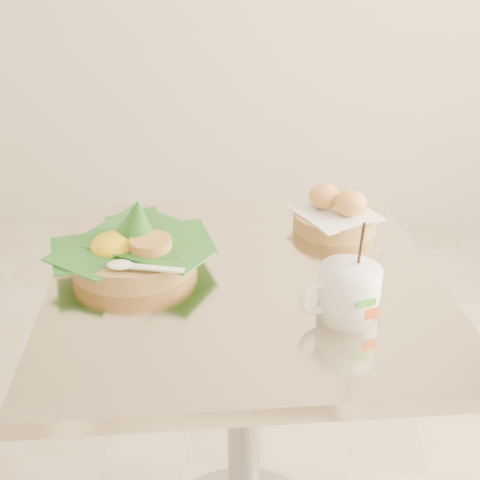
# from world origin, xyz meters

# --- Properties ---
(cafe_table) EXTENTS (0.79, 0.79, 0.75)m
(cafe_table) POSITION_xyz_m (0.18, -0.02, 0.53)
(cafe_table) COLOR gray
(cafe_table) RESTS_ON floor
(rice_basket) EXTENTS (0.29, 0.29, 0.15)m
(rice_basket) POSITION_xyz_m (-0.03, 0.01, 0.79)
(rice_basket) COLOR #A67F47
(rice_basket) RESTS_ON cafe_table
(bread_basket) EXTENTS (0.21, 0.21, 0.09)m
(bread_basket) POSITION_xyz_m (0.36, 0.20, 0.78)
(bread_basket) COLOR #A67F47
(bread_basket) RESTS_ON cafe_table
(coffee_mug) EXTENTS (0.13, 0.10, 0.17)m
(coffee_mug) POSITION_xyz_m (0.35, -0.13, 0.80)
(coffee_mug) COLOR white
(coffee_mug) RESTS_ON cafe_table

